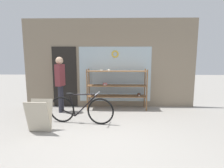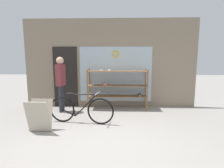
{
  "view_description": "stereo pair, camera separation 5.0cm",
  "coord_description": "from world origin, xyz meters",
  "views": [
    {
      "loc": [
        0.23,
        -3.41,
        1.7
      ],
      "look_at": [
        0.13,
        0.99,
        1.05
      ],
      "focal_mm": 28.0,
      "sensor_mm": 36.0,
      "label": 1
    },
    {
      "loc": [
        0.28,
        -3.41,
        1.7
      ],
      "look_at": [
        0.13,
        0.99,
        1.05
      ],
      "focal_mm": 28.0,
      "sensor_mm": 36.0,
      "label": 2
    }
  ],
  "objects": [
    {
      "name": "sandwich_board",
      "position": [
        -1.54,
        0.43,
        0.38
      ],
      "size": [
        0.54,
        0.4,
        0.75
      ],
      "rotation": [
        0.0,
        0.0,
        -0.04
      ],
      "color": "#B2A893",
      "rests_on": "ground_plane"
    },
    {
      "name": "display_case",
      "position": [
        0.26,
        2.34,
        0.82
      ],
      "size": [
        1.98,
        0.45,
        1.36
      ],
      "color": "brown",
      "rests_on": "ground_plane"
    },
    {
      "name": "pedestrian",
      "position": [
        -1.52,
        1.97,
        1.04
      ],
      "size": [
        0.25,
        0.35,
        1.75
      ],
      "rotation": [
        0.0,
        0.0,
        -1.8
      ],
      "color": "#282833",
      "rests_on": "ground_plane"
    },
    {
      "name": "storefront_facade",
      "position": [
        -0.04,
        2.7,
        1.49
      ],
      "size": [
        5.95,
        0.13,
        3.04
      ],
      "color": "gray",
      "rests_on": "ground_plane"
    },
    {
      "name": "bicycle",
      "position": [
        -0.69,
        0.99,
        0.37
      ],
      "size": [
        1.75,
        0.46,
        0.83
      ],
      "rotation": [
        0.0,
        0.0,
        -0.13
      ],
      "color": "black",
      "rests_on": "ground_plane"
    },
    {
      "name": "ground_plane",
      "position": [
        0.0,
        0.0,
        0.0
      ],
      "size": [
        30.0,
        30.0,
        0.0
      ],
      "primitive_type": "plane",
      "color": "gray"
    }
  ]
}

